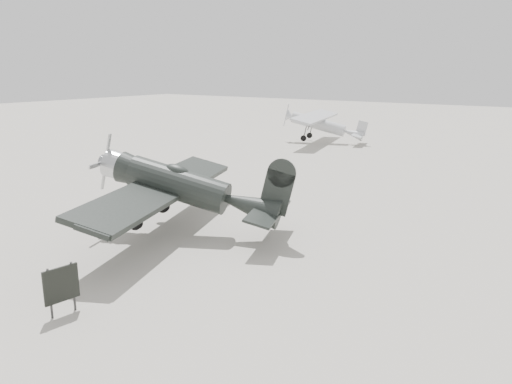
{
  "coord_description": "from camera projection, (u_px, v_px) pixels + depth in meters",
  "views": [
    {
      "loc": [
        12.63,
        -14.17,
        6.37
      ],
      "look_at": [
        1.51,
        1.99,
        1.5
      ],
      "focal_mm": 35.0,
      "sensor_mm": 36.0,
      "label": 1
    }
  ],
  "objects": [
    {
      "name": "highwing_monoplane",
      "position": [
        322.0,
        122.0,
        43.56
      ],
      "size": [
        7.31,
        10.22,
        2.89
      ],
      "rotation": [
        0.0,
        0.23,
        0.24
      ],
      "color": "#AEB0B3",
      "rests_on": "ground"
    },
    {
      "name": "ground",
      "position": [
        196.0,
        233.0,
        19.82
      ],
      "size": [
        160.0,
        160.0,
        0.0
      ],
      "primitive_type": "plane",
      "color": "gray",
      "rests_on": "ground"
    },
    {
      "name": "sign_board",
      "position": [
        61.0,
        285.0,
        13.11
      ],
      "size": [
        0.21,
        0.96,
        1.38
      ],
      "rotation": [
        0.0,
        0.0,
        -0.15
      ],
      "color": "#333333",
      "rests_on": "ground"
    },
    {
      "name": "lowwing_monoplane",
      "position": [
        187.0,
        188.0,
        19.37
      ],
      "size": [
        7.89,
        10.79,
        3.51
      ],
      "rotation": [
        0.0,
        0.24,
        0.34
      ],
      "color": "black",
      "rests_on": "ground"
    }
  ]
}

